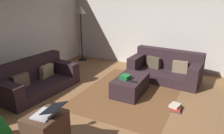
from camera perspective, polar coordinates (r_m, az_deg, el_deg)
name	(u,v)px	position (r m, az deg, el deg)	size (l,w,h in m)	color
ground_plane	(122,119)	(3.93, 2.67, -13.69)	(6.40, 6.40, 0.00)	brown
corner_partition	(168,24)	(6.36, 14.75, 11.04)	(0.12, 6.40, 2.60)	silver
couch_left	(35,79)	(5.16, -19.81, -3.12)	(1.87, 1.02, 0.72)	#2D1E23
couch_right	(166,68)	(5.69, 14.18, -0.37)	(1.01, 1.80, 0.74)	#2D1E23
ottoman	(130,85)	(4.78, 4.89, -4.87)	(0.97, 0.58, 0.38)	#2D1E23
gift_box	(125,77)	(4.60, 3.62, -2.70)	(0.20, 0.18, 0.09)	#19662D
tv_remote	(133,81)	(4.48, 5.63, -3.84)	(0.05, 0.16, 0.02)	black
side_table	(47,133)	(3.24, -17.08, -16.44)	(0.52, 0.44, 0.57)	#4C3323
laptop	(48,112)	(3.03, -16.75, -11.40)	(0.36, 0.45, 0.19)	silver
book_stack	(176,107)	(4.35, 16.66, -10.30)	(0.29, 0.24, 0.11)	#4C423D
corner_lamp	(80,14)	(6.98, -8.45, 13.84)	(0.36, 0.36, 1.77)	black
area_rug	(130,93)	(4.86, 4.83, -6.86)	(2.60, 2.00, 0.01)	brown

